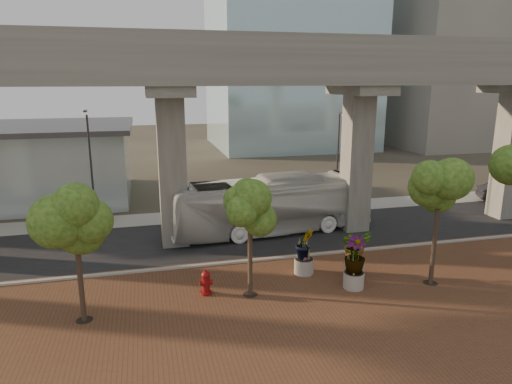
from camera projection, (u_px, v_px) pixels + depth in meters
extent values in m
plane|color=#343026|center=(277.00, 247.00, 27.89)|extent=(160.00, 160.00, 0.00)
cube|color=brown|center=(328.00, 308.00, 20.34)|extent=(70.00, 13.00, 0.06)
cube|color=black|center=(268.00, 236.00, 29.77)|extent=(90.00, 8.00, 0.04)
cube|color=#A19F96|center=(287.00, 257.00, 25.98)|extent=(70.00, 0.25, 0.16)
cube|color=#A19F96|center=(249.00, 212.00, 34.95)|extent=(90.00, 3.00, 0.06)
cube|color=gray|center=(277.00, 69.00, 25.74)|extent=(72.00, 2.40, 1.80)
cube|color=gray|center=(263.00, 70.00, 28.75)|extent=(72.00, 2.40, 1.80)
cube|color=gray|center=(283.00, 42.00, 24.36)|extent=(72.00, 0.12, 1.00)
cube|color=gray|center=(258.00, 48.00, 29.45)|extent=(72.00, 0.12, 1.00)
cube|color=gray|center=(454.00, 65.00, 67.78)|extent=(18.00, 16.00, 24.00)
imported|color=silver|center=(271.00, 205.00, 30.03)|extent=(13.69, 4.44, 3.75)
imported|color=black|center=(512.00, 193.00, 37.55)|extent=(5.45, 3.56, 1.70)
cylinder|color=maroon|center=(206.00, 293.00, 21.61)|extent=(0.55, 0.55, 0.12)
cylinder|color=maroon|center=(206.00, 284.00, 21.50)|extent=(0.37, 0.37, 0.88)
sphere|color=maroon|center=(206.00, 275.00, 21.40)|extent=(0.43, 0.43, 0.43)
cylinder|color=maroon|center=(206.00, 271.00, 21.35)|extent=(0.12, 0.12, 0.15)
cylinder|color=maroon|center=(206.00, 283.00, 21.48)|extent=(0.61, 0.24, 0.24)
cylinder|color=gray|center=(354.00, 268.00, 23.61)|extent=(1.03, 1.03, 0.80)
imported|color=#244E14|center=(355.00, 245.00, 23.31)|extent=(2.28, 2.28, 1.71)
cylinder|color=#AEA99D|center=(354.00, 280.00, 22.20)|extent=(1.01, 1.01, 0.78)
imported|color=#244E14|center=(355.00, 255.00, 21.88)|extent=(2.46, 2.46, 1.85)
cylinder|color=#AFA69E|center=(304.00, 266.00, 23.85)|extent=(1.02, 1.02, 0.79)
imported|color=#244E14|center=(305.00, 244.00, 23.55)|extent=(2.26, 2.26, 1.70)
cylinder|color=#4C392B|center=(81.00, 284.00, 18.87)|extent=(0.22, 0.22, 3.30)
cylinder|color=black|center=(84.00, 320.00, 19.26)|extent=(0.70, 0.70, 0.01)
cylinder|color=#4C392B|center=(250.00, 262.00, 21.15)|extent=(0.22, 0.22, 3.30)
cylinder|color=black|center=(250.00, 294.00, 21.55)|extent=(0.70, 0.70, 0.01)
cylinder|color=#4C392B|center=(434.00, 247.00, 22.31)|extent=(0.22, 0.22, 3.83)
cylinder|color=black|center=(430.00, 283.00, 22.77)|extent=(0.70, 0.70, 0.01)
cylinder|color=#2A2A2F|center=(92.00, 172.00, 30.08)|extent=(0.14, 0.14, 7.95)
cube|color=#2A2A2F|center=(85.00, 111.00, 28.66)|extent=(0.15, 0.99, 0.15)
cube|color=silver|center=(85.00, 114.00, 28.21)|extent=(0.40, 0.20, 0.12)
cylinder|color=#29292D|center=(337.00, 162.00, 35.11)|extent=(0.13, 0.13, 7.45)
cube|color=#29292D|center=(342.00, 113.00, 33.78)|extent=(0.14, 0.93, 0.14)
cube|color=silver|center=(345.00, 115.00, 33.36)|extent=(0.37, 0.19, 0.11)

